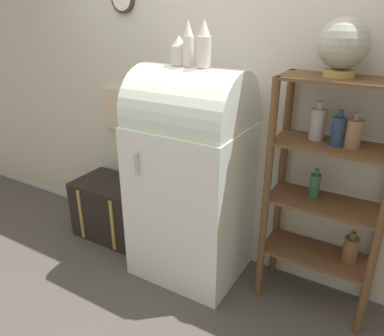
% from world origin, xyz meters
% --- Properties ---
extents(ground_plane, '(12.00, 12.00, 0.00)m').
position_xyz_m(ground_plane, '(0.00, 0.00, 0.00)').
color(ground_plane, '#4C4742').
extents(wall_back, '(7.00, 0.09, 2.70)m').
position_xyz_m(wall_back, '(-0.01, 0.57, 1.35)').
color(wall_back, beige).
rests_on(wall_back, ground_plane).
extents(refrigerator, '(0.78, 0.68, 1.58)m').
position_xyz_m(refrigerator, '(-0.00, 0.23, 0.82)').
color(refrigerator, silver).
rests_on(refrigerator, ground_plane).
extents(suitcase_trunk, '(0.66, 0.45, 0.52)m').
position_xyz_m(suitcase_trunk, '(-0.84, 0.29, 0.26)').
color(suitcase_trunk, black).
rests_on(suitcase_trunk, ground_plane).
extents(shelf_unit, '(0.73, 0.35, 1.57)m').
position_xyz_m(shelf_unit, '(0.93, 0.36, 0.91)').
color(shelf_unit, brown).
rests_on(shelf_unit, ground_plane).
extents(globe, '(0.28, 0.28, 0.32)m').
position_xyz_m(globe, '(0.89, 0.37, 1.74)').
color(globe, '#AD8942').
rests_on(globe, shelf_unit).
extents(vase_left, '(0.10, 0.10, 0.19)m').
position_xyz_m(vase_left, '(-0.09, 0.23, 1.67)').
color(vase_left, beige).
rests_on(vase_left, refrigerator).
extents(vase_center, '(0.07, 0.07, 0.28)m').
position_xyz_m(vase_center, '(-0.01, 0.22, 1.72)').
color(vase_center, silver).
rests_on(vase_center, refrigerator).
extents(vase_right, '(0.09, 0.09, 0.29)m').
position_xyz_m(vase_right, '(0.10, 0.22, 1.72)').
color(vase_right, silver).
rests_on(vase_right, refrigerator).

